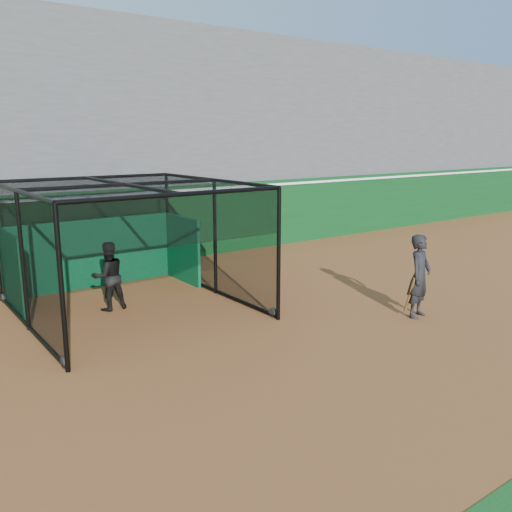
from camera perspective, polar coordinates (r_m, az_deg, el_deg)
ground at (r=10.76m, az=1.36°, el=-9.95°), size 120.00×120.00×0.00m
outfield_wall at (r=17.69m, az=-15.66°, el=2.81°), size 50.00×0.50×2.50m
grandstand at (r=21.05m, az=-19.93°, el=12.71°), size 50.00×7.85×8.95m
batting_cage at (r=13.19m, az=-13.23°, el=0.76°), size 4.88×5.45×3.02m
batter at (r=13.45m, az=-15.27°, el=-2.06°), size 0.83×0.65×1.67m
on_deck_player at (r=13.00m, az=16.82°, el=-2.06°), size 0.81×0.64×1.94m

